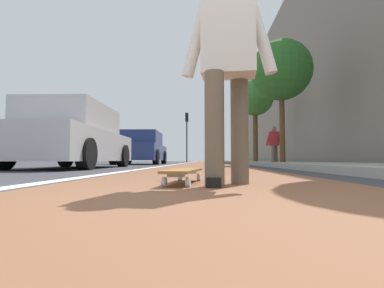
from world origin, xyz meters
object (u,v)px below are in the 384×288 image
Objects in this scene: traffic_light at (187,128)px; parked_car_near at (74,139)px; skater_person at (228,61)px; skateboard at (184,172)px; street_tree_far at (255,98)px; parked_car_mid at (141,149)px; pedestrian_distant at (274,143)px; street_tree_mid at (281,70)px.

parked_car_near is at bearing 176.10° from traffic_light.
parked_car_near is (4.61, 3.29, -0.24)m from skater_person.
parked_car_near reaches higher than skateboard.
traffic_light is 10.83m from street_tree_far.
parked_car_mid is (6.63, -0.13, 0.01)m from parked_car_near.
parked_car_near is 2.86× the size of pedestrian_distant.
street_tree_mid is 0.96× the size of street_tree_far.
parked_car_near is 0.90× the size of street_tree_mid.
street_tree_far is (15.08, -2.73, 2.90)m from skater_person.
parked_car_mid is 5.94m from pedestrian_distant.
street_tree_mid is (-2.18, -5.89, 2.91)m from parked_car_mid.
street_tree_far is at bearing -10.26° from skater_person.
parked_car_mid is at bearing -1.11° from parked_car_near.
parked_car_mid is 0.85× the size of street_tree_far.
skater_person is at bearing -144.51° from parked_car_near.
skateboard is at bearing 160.97° from street_tree_mid.
skateboard is 5.38m from parked_car_near.
skater_person is 0.39× the size of parked_car_mid.
traffic_light is (24.84, 1.91, 2.20)m from skater_person.
parked_car_mid is 7.69m from street_tree_far.
skater_person is at bearing 169.74° from street_tree_far.
parked_car_near is (4.46, 2.94, 0.61)m from skateboard.
skater_person is 11.68m from parked_car_mid.
street_tree_far is (6.02, 0.00, 0.22)m from street_tree_mid.
street_tree_mid is (4.45, -6.02, 2.92)m from parked_car_near.
skater_person is 9.83m from street_tree_mid.
street_tree_far reaches higher than traffic_light.
street_tree_mid is at bearing 180.00° from street_tree_far.
traffic_light is 0.92× the size of street_tree_far.
pedestrian_distant is at bearing -17.02° from skateboard.
pedestrian_distant reaches higher than parked_car_mid.
street_tree_mid is 6.02m from street_tree_far.
street_tree_mid is at bearing -16.76° from skater_person.
traffic_light reaches higher than parked_car_mid.
parked_car_mid reaches higher than parked_car_near.
skater_person is 0.33× the size of street_tree_far.
parked_car_mid is at bearing 73.52° from pedestrian_distant.
parked_car_near is at bearing 178.89° from parked_car_mid.
skateboard is 9.86m from pedestrian_distant.
pedestrian_distant is at bearing -14.85° from skater_person.
skater_person is at bearing 165.15° from pedestrian_distant.
skateboard is at bearing 162.98° from pedestrian_distant.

